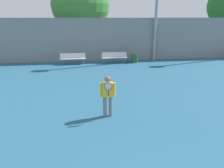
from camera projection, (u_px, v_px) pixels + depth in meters
The scene contains 6 objects.
tennis_player at pixel (108, 94), 8.23m from camera, with size 0.60×0.41×1.61m.
bench_courtside_near at pixel (114, 56), 17.92m from camera, with size 2.07×0.40×0.88m.
bench_adjacent_court at pixel (73, 57), 17.49m from camera, with size 2.02×0.40×0.88m.
trash_bin at pixel (135, 58), 18.19m from camera, with size 0.58×0.58×0.79m.
back_fence at pixel (100, 40), 18.47m from camera, with size 30.58×0.06×3.59m.
tree_green_tall at pixel (80, 4), 21.26m from camera, with size 5.70×5.70×7.66m.
Camera 1 is at (-1.54, -1.93, 3.73)m, focal length 35.00 mm.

